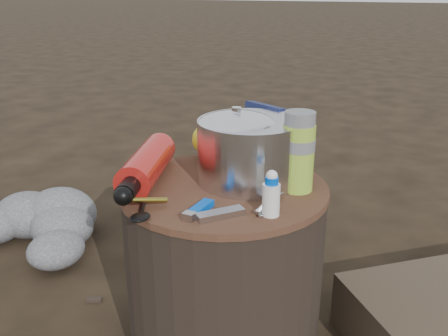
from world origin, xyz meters
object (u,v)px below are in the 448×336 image
at_px(travel_mug, 291,150).
at_px(fuel_bottle, 147,165).
at_px(camping_pot, 236,148).
at_px(thermos, 298,152).
at_px(stump, 224,268).

bearing_deg(travel_mug, fuel_bottle, -144.75).
xyz_separation_m(camping_pot, thermos, (0.14, 0.02, 0.00)).
relative_size(stump, camping_pot, 2.80).
distance_m(stump, camping_pot, 0.31).
distance_m(stump, fuel_bottle, 0.32).
height_order(camping_pot, fuel_bottle, camping_pot).
height_order(stump, travel_mug, travel_mug).
relative_size(thermos, travel_mug, 1.53).
relative_size(camping_pot, thermos, 0.96).
xyz_separation_m(stump, camping_pot, (0.02, 0.03, 0.30)).
height_order(stump, fuel_bottle, fuel_bottle).
xyz_separation_m(stump, thermos, (0.16, 0.05, 0.31)).
relative_size(camping_pot, travel_mug, 1.46).
xyz_separation_m(fuel_bottle, travel_mug, (0.28, 0.20, 0.02)).
bearing_deg(thermos, travel_mug, 115.77).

